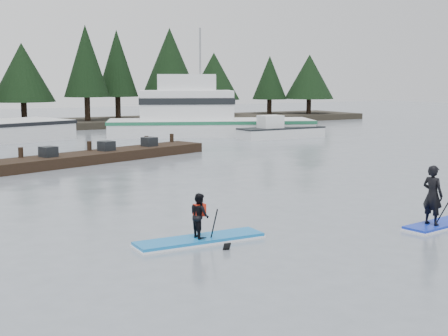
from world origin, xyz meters
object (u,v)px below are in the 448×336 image
paddleboard_solo (200,229)px  paddleboard_duo (445,204)px  fishing_boat_medium (205,127)px  floating_dock (83,158)px

paddleboard_solo → paddleboard_duo: bearing=-13.5°
fishing_boat_medium → floating_dock: 16.93m
fishing_boat_medium → paddleboard_duo: fishing_boat_medium is taller
paddleboard_solo → paddleboard_duo: 7.31m
floating_dock → paddleboard_solo: paddleboard_solo is taller
floating_dock → paddleboard_solo: 16.80m
paddleboard_duo → fishing_boat_medium: bearing=67.0°
floating_dock → paddleboard_duo: 19.21m
paddleboard_duo → floating_dock: bearing=97.1°
fishing_boat_medium → floating_dock: bearing=-116.1°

